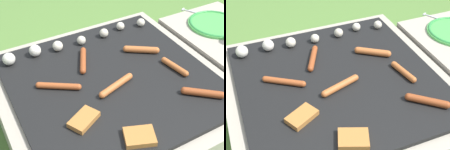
{
  "view_description": "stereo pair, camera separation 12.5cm",
  "coord_description": "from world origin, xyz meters",
  "views": [
    {
      "loc": [
        -0.47,
        -0.85,
        1.23
      ],
      "look_at": [
        0.0,
        0.0,
        0.44
      ],
      "focal_mm": 50.0,
      "sensor_mm": 36.0,
      "label": 1
    },
    {
      "loc": [
        -0.36,
        -0.9,
        1.23
      ],
      "look_at": [
        0.0,
        0.0,
        0.44
      ],
      "focal_mm": 50.0,
      "sensor_mm": 36.0,
      "label": 2
    }
  ],
  "objects": [
    {
      "name": "fork_utensil",
      "position": [
        0.68,
        0.25,
        0.42
      ],
      "size": [
        0.12,
        0.2,
        0.01
      ],
      "color": "silver",
      "rests_on": "side_ledge"
    },
    {
      "name": "sausage_mid_left",
      "position": [
        -0.06,
        0.16,
        0.43
      ],
      "size": [
        0.09,
        0.16,
        0.03
      ],
      "color": "#93421E",
      "rests_on": "grill"
    },
    {
      "name": "sausage_front_right",
      "position": [
        0.25,
        -0.25,
        0.43
      ],
      "size": [
        0.13,
        0.12,
        0.03
      ],
      "color": "#93421E",
      "rests_on": "grill"
    },
    {
      "name": "ground_plane",
      "position": [
        0.0,
        0.0,
        0.0
      ],
      "size": [
        14.0,
        14.0,
        0.0
      ],
      "primitive_type": "plane",
      "color": "#567F38"
    },
    {
      "name": "mushroom_row",
      "position": [
        -0.07,
        0.3,
        0.44
      ],
      "size": [
        0.72,
        0.06,
        0.05
      ],
      "color": "silver",
      "rests_on": "grill"
    },
    {
      "name": "sausage_front_center",
      "position": [
        -0.01,
        -0.06,
        0.43
      ],
      "size": [
        0.17,
        0.07,
        0.03
      ],
      "color": "#B7602D",
      "rests_on": "grill"
    },
    {
      "name": "plate_colorful",
      "position": [
        0.67,
        0.12,
        0.42
      ],
      "size": [
        0.27,
        0.27,
        0.02
      ],
      "color": "#4CB24C",
      "rests_on": "side_ledge"
    },
    {
      "name": "grill",
      "position": [
        0.0,
        0.0,
        0.21
      ],
      "size": [
        0.9,
        0.9,
        0.42
      ],
      "color": "#A89E8C",
      "rests_on": "ground_plane"
    },
    {
      "name": "bread_slice_left",
      "position": [
        -0.07,
        -0.31,
        0.43
      ],
      "size": [
        0.12,
        0.11,
        0.02
      ],
      "color": "#B27033",
      "rests_on": "grill"
    },
    {
      "name": "sausage_front_left",
      "position": [
        0.26,
        -0.07,
        0.43
      ],
      "size": [
        0.05,
        0.14,
        0.02
      ],
      "color": "#B7602D",
      "rests_on": "grill"
    },
    {
      "name": "sausage_back_left",
      "position": [
        0.21,
        0.1,
        0.43
      ],
      "size": [
        0.14,
        0.11,
        0.03
      ],
      "color": "#B7602D",
      "rests_on": "grill"
    },
    {
      "name": "bread_slice_center",
      "position": [
        -0.2,
        -0.15,
        0.43
      ],
      "size": [
        0.13,
        0.11,
        0.02
      ],
      "color": "#B27033",
      "rests_on": "grill"
    },
    {
      "name": "side_ledge",
      "position": [
        0.67,
        0.05,
        0.21
      ],
      "size": [
        0.42,
        0.52,
        0.42
      ],
      "color": "#A89E8C",
      "rests_on": "ground_plane"
    },
    {
      "name": "sausage_mid_right",
      "position": [
        -0.21,
        0.05,
        0.43
      ],
      "size": [
        0.16,
        0.11,
        0.02
      ],
      "color": "#A34C23",
      "rests_on": "grill"
    }
  ]
}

